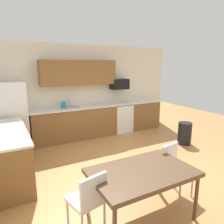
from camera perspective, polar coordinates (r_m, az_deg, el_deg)
The scene contains 18 objects.
ground_plane at distance 4.62m, azimuth 6.10°, elevation -14.68°, with size 12.00×12.00×0.00m, color #B77F47.
wall_back at distance 6.50m, azimuth -6.96°, elevation 5.85°, with size 5.80×0.10×2.70m, color silver.
cabinet_run_back at distance 6.18m, azimuth -9.98°, elevation -3.13°, with size 2.47×0.60×0.90m, color brown.
cabinet_run_back_right at distance 7.25m, azimuth 8.10°, elevation -0.70°, with size 1.08×0.60×0.90m, color brown.
cabinet_run_left at distance 4.48m, azimuth -25.96°, elevation -10.50°, with size 0.60×2.00×0.90m, color brown.
countertop_back at distance 6.24m, azimuth -5.67°, elevation 1.61°, with size 4.80×0.64×0.04m, color silver.
countertop_left at distance 4.33m, azimuth -26.56°, elevation -4.75°, with size 0.64×2.00×0.04m, color silver.
upper_cabinets_back at distance 6.15m, azimuth -8.98°, elevation 10.54°, with size 2.20×0.34×0.70m, color brown.
refrigerator at distance 5.72m, azimuth -25.88°, elevation -1.31°, with size 0.76×0.70×1.71m, color white.
oven_range at distance 6.80m, azimuth 2.39°, elevation -1.44°, with size 0.60×0.60×0.91m.
microwave at distance 6.70m, azimuth 2.03°, elevation 7.63°, with size 0.54×0.36×0.32m, color black.
sink_basin at distance 6.05m, azimuth -11.01°, elevation 0.68°, with size 0.48×0.40×0.14m, color #A5A8AD.
sink_faucet at distance 6.19m, azimuth -11.58°, elevation 2.44°, with size 0.02×0.02×0.24m, color #B2B5BA.
dining_table at distance 2.99m, azimuth 8.18°, elevation -16.47°, with size 1.40×0.90×0.73m.
chair_near_table at distance 3.67m, azimuth 16.68°, elevation -13.97°, with size 0.46×0.46×0.85m.
chair_far_side at distance 2.82m, azimuth -6.39°, elevation -22.31°, with size 0.48×0.48×0.85m.
trash_bin at distance 6.05m, azimuth 19.19°, elevation -5.50°, with size 0.36×0.36×0.60m, color black.
kettle at distance 6.01m, azimuth -13.09°, elevation 1.87°, with size 0.14×0.14×0.20m, color #198CBF.
Camera 1 is at (-2.35, -3.36, 2.12)m, focal length 33.54 mm.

